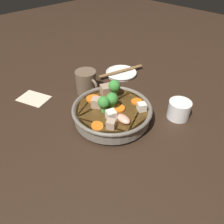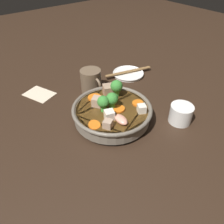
{
  "view_description": "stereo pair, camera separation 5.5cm",
  "coord_description": "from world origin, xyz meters",
  "px_view_note": "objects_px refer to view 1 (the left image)",
  "views": [
    {
      "loc": [
        0.39,
        -0.38,
        0.47
      ],
      "look_at": [
        0.0,
        0.0,
        0.03
      ],
      "focal_mm": 35.0,
      "sensor_mm": 36.0,
      "label": 1
    },
    {
      "loc": [
        0.42,
        -0.34,
        0.47
      ],
      "look_at": [
        0.0,
        0.0,
        0.03
      ],
      "focal_mm": 35.0,
      "sensor_mm": 36.0,
      "label": 2
    }
  ],
  "objects_px": {
    "dark_mug": "(87,82)",
    "chopsticks_pair": "(121,71)",
    "stirfry_bowl": "(112,111)",
    "tea_cup": "(179,109)",
    "side_saucer": "(121,73)"
  },
  "relations": [
    {
      "from": "stirfry_bowl",
      "to": "side_saucer",
      "type": "height_order",
      "value": "stirfry_bowl"
    },
    {
      "from": "dark_mug",
      "to": "chopsticks_pair",
      "type": "distance_m",
      "value": 0.2
    },
    {
      "from": "dark_mug",
      "to": "side_saucer",
      "type": "bearing_deg",
      "value": 91.41
    },
    {
      "from": "dark_mug",
      "to": "chopsticks_pair",
      "type": "bearing_deg",
      "value": 91.41
    },
    {
      "from": "stirfry_bowl",
      "to": "tea_cup",
      "type": "height_order",
      "value": "stirfry_bowl"
    },
    {
      "from": "stirfry_bowl",
      "to": "dark_mug",
      "type": "distance_m",
      "value": 0.19
    },
    {
      "from": "side_saucer",
      "to": "dark_mug",
      "type": "relative_size",
      "value": 1.31
    },
    {
      "from": "tea_cup",
      "to": "dark_mug",
      "type": "bearing_deg",
      "value": -159.86
    },
    {
      "from": "stirfry_bowl",
      "to": "chopsticks_pair",
      "type": "xyz_separation_m",
      "value": [
        -0.19,
        0.24,
        -0.02
      ]
    },
    {
      "from": "stirfry_bowl",
      "to": "dark_mug",
      "type": "bearing_deg",
      "value": 165.55
    },
    {
      "from": "chopsticks_pair",
      "to": "tea_cup",
      "type": "bearing_deg",
      "value": -12.88
    },
    {
      "from": "tea_cup",
      "to": "side_saucer",
      "type": "bearing_deg",
      "value": 167.12
    },
    {
      "from": "side_saucer",
      "to": "stirfry_bowl",
      "type": "bearing_deg",
      "value": -52.08
    },
    {
      "from": "stirfry_bowl",
      "to": "dark_mug",
      "type": "xyz_separation_m",
      "value": [
        -0.19,
        0.05,
        0.01
      ]
    },
    {
      "from": "tea_cup",
      "to": "dark_mug",
      "type": "xyz_separation_m",
      "value": [
        -0.33,
        -0.12,
        0.01
      ]
    }
  ]
}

